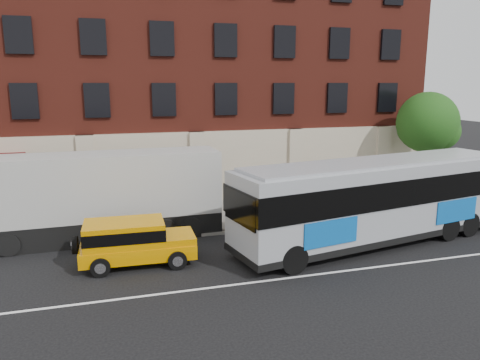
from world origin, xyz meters
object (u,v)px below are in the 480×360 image
object	(u,v)px
city_bus	(378,198)
yellow_suv	(132,240)
street_tree	(428,125)
shipping_container	(88,198)
sign_pole	(20,218)

from	to	relation	value
city_bus	yellow_suv	size ratio (longest dim) A/B	2.96
street_tree	shipping_container	bearing A→B (deg)	-172.43
sign_pole	city_bus	distance (m)	14.98
sign_pole	yellow_suv	world-z (taller)	sign_pole
sign_pole	street_tree	xyz separation A→B (m)	(22.04, 3.34, 2.96)
sign_pole	street_tree	size ratio (longest dim) A/B	0.40
sign_pole	shipping_container	distance (m)	2.81
sign_pole	shipping_container	world-z (taller)	shipping_container
city_bus	shipping_container	distance (m)	12.59
yellow_suv	city_bus	bearing A→B (deg)	-2.04
sign_pole	shipping_container	size ratio (longest dim) A/B	0.22
sign_pole	street_tree	bearing A→B (deg)	8.61
yellow_suv	shipping_container	xyz separation A→B (m)	(-1.62, 3.55, 0.90)
city_bus	shipping_container	size ratio (longest dim) A/B	1.17
yellow_suv	sign_pole	bearing A→B (deg)	146.96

